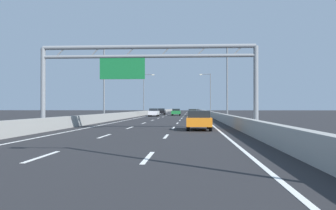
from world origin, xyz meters
The scene contains 49 objects.
ground_plane centered at (0.00, 100.00, 0.00)m, with size 260.00×260.00×0.00m, color #262628.
lane_dash_left_1 centered at (-1.80, 12.50, 0.01)m, with size 0.16×3.00×0.01m, color white.
lane_dash_left_2 centered at (-1.80, 21.50, 0.01)m, with size 0.16×3.00×0.01m, color white.
lane_dash_left_3 centered at (-1.80, 30.50, 0.01)m, with size 0.16×3.00×0.01m, color white.
lane_dash_left_4 centered at (-1.80, 39.50, 0.01)m, with size 0.16×3.00×0.01m, color white.
lane_dash_left_5 centered at (-1.80, 48.50, 0.01)m, with size 0.16×3.00×0.01m, color white.
lane_dash_left_6 centered at (-1.80, 57.50, 0.01)m, with size 0.16×3.00×0.01m, color white.
lane_dash_left_7 centered at (-1.80, 66.50, 0.01)m, with size 0.16×3.00×0.01m, color white.
lane_dash_left_8 centered at (-1.80, 75.50, 0.01)m, with size 0.16×3.00×0.01m, color white.
lane_dash_left_9 centered at (-1.80, 84.50, 0.01)m, with size 0.16×3.00×0.01m, color white.
lane_dash_left_10 centered at (-1.80, 93.50, 0.01)m, with size 0.16×3.00×0.01m, color white.
lane_dash_left_11 centered at (-1.80, 102.50, 0.01)m, with size 0.16×3.00×0.01m, color white.
lane_dash_left_12 centered at (-1.80, 111.50, 0.01)m, with size 0.16×3.00×0.01m, color white.
lane_dash_left_13 centered at (-1.80, 120.50, 0.01)m, with size 0.16×3.00×0.01m, color white.
lane_dash_left_14 centered at (-1.80, 129.50, 0.01)m, with size 0.16×3.00×0.01m, color white.
lane_dash_left_15 centered at (-1.80, 138.50, 0.01)m, with size 0.16×3.00×0.01m, color white.
lane_dash_left_16 centered at (-1.80, 147.50, 0.01)m, with size 0.16×3.00×0.01m, color white.
lane_dash_left_17 centered at (-1.80, 156.50, 0.01)m, with size 0.16×3.00×0.01m, color white.
lane_dash_right_1 centered at (1.80, 12.50, 0.01)m, with size 0.16×3.00×0.01m, color white.
lane_dash_right_2 centered at (1.80, 21.50, 0.01)m, with size 0.16×3.00×0.01m, color white.
lane_dash_right_3 centered at (1.80, 30.50, 0.01)m, with size 0.16×3.00×0.01m, color white.
lane_dash_right_4 centered at (1.80, 39.50, 0.01)m, with size 0.16×3.00×0.01m, color white.
lane_dash_right_5 centered at (1.80, 48.50, 0.01)m, with size 0.16×3.00×0.01m, color white.
lane_dash_right_6 centered at (1.80, 57.50, 0.01)m, with size 0.16×3.00×0.01m, color white.
lane_dash_right_7 centered at (1.80, 66.50, 0.01)m, with size 0.16×3.00×0.01m, color white.
lane_dash_right_8 centered at (1.80, 75.50, 0.01)m, with size 0.16×3.00×0.01m, color white.
lane_dash_right_9 centered at (1.80, 84.50, 0.01)m, with size 0.16×3.00×0.01m, color white.
lane_dash_right_10 centered at (1.80, 93.50, 0.01)m, with size 0.16×3.00×0.01m, color white.
lane_dash_right_11 centered at (1.80, 102.50, 0.01)m, with size 0.16×3.00×0.01m, color white.
lane_dash_right_12 centered at (1.80, 111.50, 0.01)m, with size 0.16×3.00×0.01m, color white.
lane_dash_right_13 centered at (1.80, 120.50, 0.01)m, with size 0.16×3.00×0.01m, color white.
lane_dash_right_14 centered at (1.80, 129.50, 0.01)m, with size 0.16×3.00×0.01m, color white.
lane_dash_right_15 centered at (1.80, 138.50, 0.01)m, with size 0.16×3.00×0.01m, color white.
lane_dash_right_16 centered at (1.80, 147.50, 0.01)m, with size 0.16×3.00×0.01m, color white.
lane_dash_right_17 centered at (1.80, 156.50, 0.01)m, with size 0.16×3.00×0.01m, color white.
edge_line_left centered at (-5.25, 88.00, 0.01)m, with size 0.16×176.00×0.01m, color white.
edge_line_right centered at (5.25, 88.00, 0.01)m, with size 0.16×176.00×0.01m, color white.
barrier_left centered at (-6.90, 110.00, 0.47)m, with size 0.45×220.00×0.95m.
barrier_right centered at (6.90, 110.00, 0.47)m, with size 0.45×220.00×0.95m.
sign_gantry centered at (-0.25, 27.64, 4.84)m, with size 16.33×0.36×6.36m.
streetlamp_left_mid centered at (-7.47, 46.10, 5.40)m, with size 2.58×0.28×9.50m.
streetlamp_right_mid centered at (7.47, 46.10, 5.40)m, with size 2.58×0.28×9.50m.
streetlamp_left_far centered at (-7.47, 85.20, 5.40)m, with size 2.58×0.28×9.50m.
streetlamp_right_far centered at (7.47, 85.20, 5.40)m, with size 2.58×0.28×9.50m.
yellow_car centered at (3.53, 73.07, 0.72)m, with size 1.74×4.21×1.39m.
black_car centered at (-3.79, 86.70, 0.77)m, with size 1.89×4.16×1.48m.
green_car centered at (0.09, 78.30, 0.74)m, with size 1.78×4.62×1.42m.
white_car centered at (-3.73, 69.32, 0.78)m, with size 1.71×4.56×1.51m.
orange_car centered at (3.81, 27.77, 0.74)m, with size 1.80×4.12×1.44m.
Camera 1 is at (3.23, 0.30, 1.67)m, focal length 39.47 mm.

